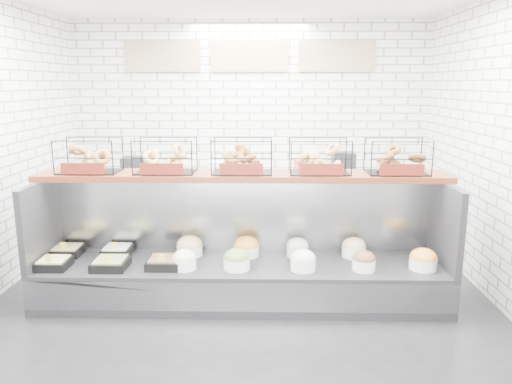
{
  "coord_description": "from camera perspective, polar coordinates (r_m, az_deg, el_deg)",
  "views": [
    {
      "loc": [
        0.24,
        -4.39,
        2.14
      ],
      "look_at": [
        0.14,
        0.45,
        1.08
      ],
      "focal_mm": 35.0,
      "sensor_mm": 36.0,
      "label": 1
    }
  ],
  "objects": [
    {
      "name": "ground",
      "position": [
        4.89,
        -1.79,
        -13.6
      ],
      "size": [
        5.5,
        5.5,
        0.0
      ],
      "primitive_type": "plane",
      "color": "black",
      "rests_on": "ground"
    },
    {
      "name": "room_shell",
      "position": [
        5.0,
        -1.59,
        11.43
      ],
      "size": [
        5.02,
        5.51,
        3.01
      ],
      "color": "white",
      "rests_on": "ground"
    },
    {
      "name": "display_case",
      "position": [
        5.07,
        -1.63,
        -8.55
      ],
      "size": [
        4.0,
        0.9,
        1.2
      ],
      "color": "black",
      "rests_on": "ground"
    },
    {
      "name": "bagel_shelf",
      "position": [
        4.97,
        -1.56,
        3.6
      ],
      "size": [
        4.1,
        0.5,
        0.4
      ],
      "color": "#4D1E10",
      "rests_on": "display_case"
    },
    {
      "name": "prep_counter",
      "position": [
        7.02,
        -0.85,
        -1.4
      ],
      "size": [
        4.0,
        0.6,
        1.2
      ],
      "color": "#93969B",
      "rests_on": "ground"
    }
  ]
}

